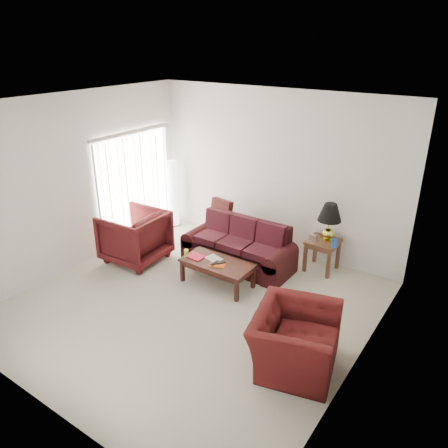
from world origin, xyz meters
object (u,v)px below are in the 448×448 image
object	(u,v)px
floor_lamp	(174,193)
armchair_right	(295,340)
coffee_table	(217,273)
end_table	(322,255)
armchair_left	(135,236)
sofa	(238,245)

from	to	relation	value
floor_lamp	armchair_right	xyz separation A→B (m)	(4.10, -2.51, -0.37)
floor_lamp	coffee_table	bearing A→B (deg)	-34.06
floor_lamp	coffee_table	distance (m)	2.71
end_table	coffee_table	size ratio (longest dim) A/B	0.48
end_table	armchair_right	size ratio (longest dim) A/B	0.50
end_table	armchair_right	bearing A→B (deg)	-74.46
floor_lamp	armchair_left	xyz separation A→B (m)	(0.47, -1.63, -0.26)
floor_lamp	coffee_table	world-z (taller)	floor_lamp
armchair_left	floor_lamp	bearing A→B (deg)	-167.01
floor_lamp	armchair_right	distance (m)	4.82
armchair_right	sofa	bearing A→B (deg)	34.16
armchair_right	end_table	bearing A→B (deg)	1.47
sofa	coffee_table	size ratio (longest dim) A/B	1.67
armchair_left	armchair_right	bearing A→B (deg)	73.37
armchair_left	armchair_right	world-z (taller)	armchair_left
sofa	armchair_left	size ratio (longest dim) A/B	1.93
floor_lamp	armchair_left	size ratio (longest dim) A/B	1.42
armchair_right	coffee_table	size ratio (longest dim) A/B	0.95
armchair_right	coffee_table	distance (m)	2.16
armchair_left	sofa	bearing A→B (deg)	115.20
armchair_left	end_table	bearing A→B (deg)	115.17
sofa	floor_lamp	xyz separation A→B (m)	(-2.12, 0.74, 0.33)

